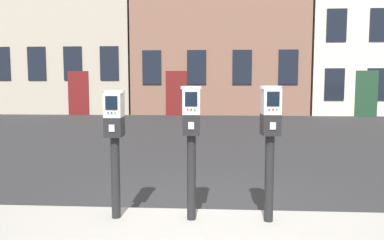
# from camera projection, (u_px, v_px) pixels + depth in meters

# --- Properties ---
(ground_plane) EXTENTS (160.00, 160.00, 0.00)m
(ground_plane) POSITION_uv_depth(u_px,v_px,m) (208.00, 228.00, 3.98)
(ground_plane) COLOR #28282B
(parking_meter_near_kerb) EXTENTS (0.23, 0.26, 1.32)m
(parking_meter_near_kerb) POSITION_uv_depth(u_px,v_px,m) (115.00, 131.00, 3.82)
(parking_meter_near_kerb) COLOR black
(parking_meter_near_kerb) RESTS_ON sidewalk_slab
(parking_meter_twin_adjacent) EXTENTS (0.23, 0.26, 1.36)m
(parking_meter_twin_adjacent) POSITION_uv_depth(u_px,v_px,m) (191.00, 128.00, 3.77)
(parking_meter_twin_adjacent) COLOR black
(parking_meter_twin_adjacent) RESTS_ON sidewalk_slab
(parking_meter_end_of_row) EXTENTS (0.23, 0.26, 1.36)m
(parking_meter_end_of_row) POSITION_uv_depth(u_px,v_px,m) (270.00, 129.00, 3.72)
(parking_meter_end_of_row) COLOR black
(parking_meter_end_of_row) RESTS_ON sidewalk_slab
(townhouse_green_painted) EXTENTS (7.65, 5.33, 10.70)m
(townhouse_green_painted) POSITION_uv_depth(u_px,v_px,m) (378.00, 8.00, 19.39)
(townhouse_green_painted) COLOR beige
(townhouse_green_painted) RESTS_ON ground_plane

